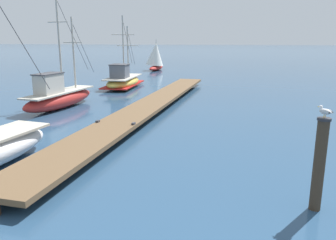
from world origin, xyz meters
TOP-DOWN VIEW (x-y plane):
  - floating_dock at (-4.20, 16.52)m, footprint 3.20×23.41m
  - fishing_boat_0 at (-9.46, 16.33)m, footprint 2.14×6.79m
  - fishing_boat_2 at (-8.57, 24.89)m, footprint 2.25×6.44m
  - mooring_piling at (2.29, 6.74)m, footprint 0.30×0.30m
  - perched_seagull at (2.30, 6.74)m, footprint 0.29×0.31m
  - distant_sailboat at (-9.45, 39.91)m, footprint 2.53×4.35m

SIDE VIEW (x-z plane):
  - floating_dock at x=-4.20m, z-range 0.10..0.63m
  - fishing_boat_2 at x=-8.57m, z-range -2.22..3.40m
  - fishing_boat_0 at x=-9.46m, z-range -2.47..3.85m
  - mooring_piling at x=2.29m, z-range 0.04..2.23m
  - distant_sailboat at x=-9.45m, z-range -0.18..3.53m
  - perched_seagull at x=2.30m, z-range 2.21..2.48m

